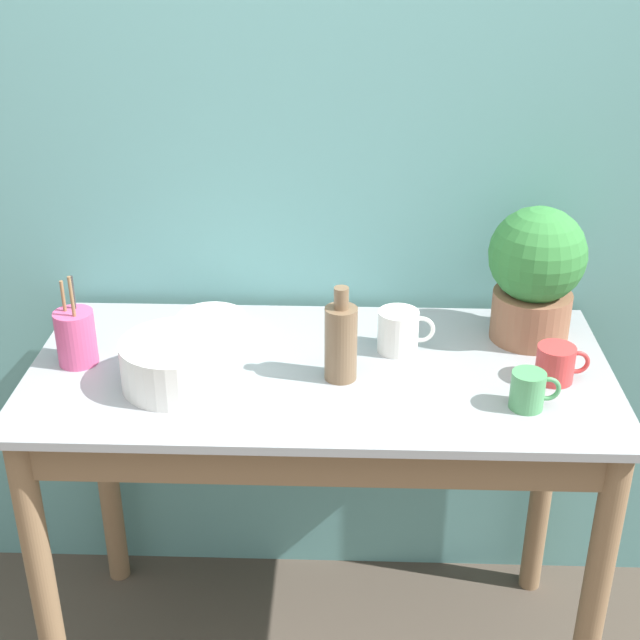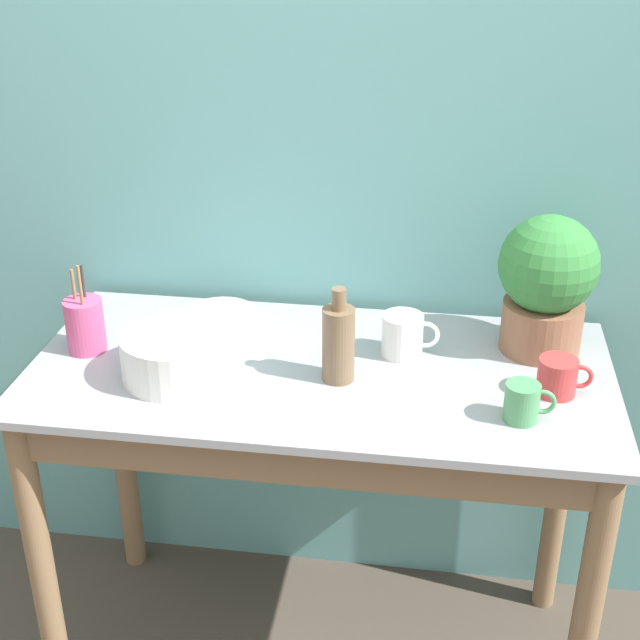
# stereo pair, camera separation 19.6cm
# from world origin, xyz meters

# --- Properties ---
(wall_back) EXTENTS (6.00, 0.05, 2.40)m
(wall_back) POSITION_xyz_m (0.00, 0.70, 1.20)
(wall_back) COLOR #609E9E
(wall_back) RESTS_ON ground_plane
(counter_table) EXTENTS (1.32, 0.64, 0.88)m
(counter_table) POSITION_xyz_m (0.00, 0.30, 0.69)
(counter_table) COLOR #846647
(counter_table) RESTS_ON ground_plane
(potted_plant) EXTENTS (0.23, 0.23, 0.33)m
(potted_plant) POSITION_xyz_m (0.50, 0.48, 1.05)
(potted_plant) COLOR #8C5B42
(potted_plant) RESTS_ON counter_table
(bowl_wash_large) EXTENTS (0.25, 0.25, 0.10)m
(bowl_wash_large) POSITION_xyz_m (-0.31, 0.24, 0.93)
(bowl_wash_large) COLOR silver
(bowl_wash_large) RESTS_ON counter_table
(bottle_tall) EXTENTS (0.07, 0.07, 0.22)m
(bottle_tall) POSITION_xyz_m (0.05, 0.28, 0.97)
(bottle_tall) COLOR brown
(bottle_tall) RESTS_ON counter_table
(mug_green) EXTENTS (0.10, 0.07, 0.08)m
(mug_green) POSITION_xyz_m (0.44, 0.17, 0.92)
(mug_green) COLOR #4C935B
(mug_green) RESTS_ON counter_table
(mug_red) EXTENTS (0.12, 0.08, 0.08)m
(mug_red) POSITION_xyz_m (0.52, 0.28, 0.92)
(mug_red) COLOR #C63838
(mug_red) RESTS_ON counter_table
(mug_white) EXTENTS (0.13, 0.10, 0.10)m
(mug_white) POSITION_xyz_m (0.18, 0.41, 0.93)
(mug_white) COLOR white
(mug_white) RESTS_ON counter_table
(bowl_small_enamel_white) EXTENTS (0.17, 0.17, 0.04)m
(bowl_small_enamel_white) POSITION_xyz_m (-0.27, 0.49, 0.90)
(bowl_small_enamel_white) COLOR silver
(bowl_small_enamel_white) RESTS_ON counter_table
(utensil_cup) EXTENTS (0.09, 0.09, 0.22)m
(utensil_cup) POSITION_xyz_m (-0.55, 0.33, 0.94)
(utensil_cup) COLOR #CC4C7F
(utensil_cup) RESTS_ON counter_table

